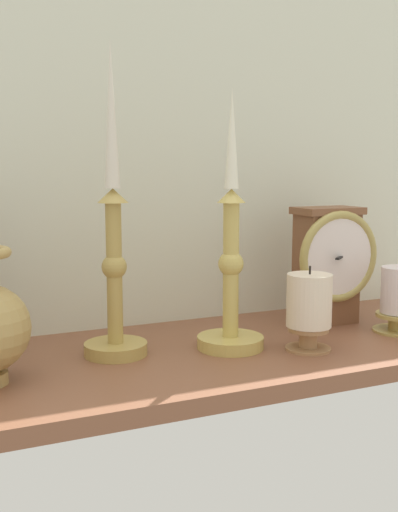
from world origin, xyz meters
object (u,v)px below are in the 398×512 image
(mantel_clock, at_px, (329,263))
(candlestick_tall_center, at_px, (114,258))
(pillar_candle_near_clock, at_px, (309,308))
(candlestick_tall_left, at_px, (231,276))

(mantel_clock, bearing_deg, candlestick_tall_center, -176.17)
(mantel_clock, bearing_deg, pillar_candle_near_clock, -135.45)
(candlestick_tall_left, xyz_separation_m, pillar_candle_near_clock, (0.10, -0.06, -0.05))
(candlestick_tall_center, xyz_separation_m, pillar_candle_near_clock, (0.27, -0.09, -0.08))
(candlestick_tall_center, distance_m, pillar_candle_near_clock, 0.29)
(mantel_clock, xyz_separation_m, candlestick_tall_center, (-0.39, -0.03, 0.04))
(mantel_clock, xyz_separation_m, candlestick_tall_left, (-0.22, -0.06, 0.00))
(candlestick_tall_left, height_order, pillar_candle_near_clock, candlestick_tall_left)
(mantel_clock, bearing_deg, candlestick_tall_left, -164.05)
(candlestick_tall_left, distance_m, pillar_candle_near_clock, 0.12)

